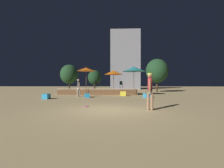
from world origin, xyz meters
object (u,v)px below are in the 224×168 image
at_px(person_1, 78,87).
at_px(person_0, 150,89).
at_px(patio_umbrella_1, 114,73).
at_px(cube_seat_3, 87,95).
at_px(frisbee_disc, 86,106).
at_px(background_tree_0, 69,74).
at_px(patio_umbrella_0, 86,69).
at_px(cube_seat_2, 147,95).
at_px(cube_seat_0, 123,94).
at_px(background_tree_2, 157,71).
at_px(background_tree_1, 95,78).
at_px(cube_seat_1, 46,96).
at_px(bistro_chair_0, 96,84).
at_px(patio_umbrella_2, 134,69).
at_px(bistro_chair_1, 121,84).

bearing_deg(person_1, person_0, -90.59).
relative_size(patio_umbrella_1, cube_seat_3, 5.02).
bearing_deg(frisbee_disc, background_tree_0, 110.56).
distance_m(patio_umbrella_0, cube_seat_2, 7.45).
distance_m(patio_umbrella_1, cube_seat_3, 4.71).
xyz_separation_m(cube_seat_0, frisbee_disc, (-2.38, -7.49, -0.22)).
bearing_deg(background_tree_2, person_1, -136.94).
xyz_separation_m(patio_umbrella_1, cube_seat_3, (-2.37, -3.32, -2.36)).
height_order(patio_umbrella_0, background_tree_1, background_tree_1).
distance_m(cube_seat_1, person_0, 9.14).
distance_m(patio_umbrella_1, bistro_chair_0, 3.09).
xyz_separation_m(patio_umbrella_2, background_tree_2, (4.27, 6.64, 0.34)).
height_order(cube_seat_1, background_tree_1, background_tree_1).
distance_m(person_0, background_tree_2, 16.76).
xyz_separation_m(cube_seat_0, background_tree_2, (5.47, 7.52, 3.02)).
bearing_deg(background_tree_2, cube_seat_2, -109.43).
bearing_deg(background_tree_0, frisbee_disc, -69.44).
height_order(bistro_chair_1, background_tree_1, background_tree_1).
xyz_separation_m(person_0, bistro_chair_1, (-1.14, 11.39, 0.21)).
distance_m(person_1, background_tree_0, 15.52).
bearing_deg(person_1, patio_umbrella_0, 46.91).
xyz_separation_m(cube_seat_3, background_tree_1, (-1.46, 14.06, 2.23)).
relative_size(cube_seat_1, bistro_chair_0, 0.63).
distance_m(cube_seat_3, background_tree_1, 14.32).
xyz_separation_m(cube_seat_2, bistro_chair_1, (-2.31, 4.84, 1.06)).
bearing_deg(patio_umbrella_2, background_tree_1, 118.87).
xyz_separation_m(patio_umbrella_0, frisbee_disc, (1.79, -8.45, -2.89)).
distance_m(bistro_chair_0, background_tree_1, 9.31).
xyz_separation_m(person_0, background_tree_1, (-5.88, 20.41, 1.39)).
height_order(patio_umbrella_1, patio_umbrella_2, patio_umbrella_2).
bearing_deg(cube_seat_0, bistro_chair_1, 93.31).
bearing_deg(patio_umbrella_2, person_0, -91.37).
xyz_separation_m(cube_seat_2, background_tree_2, (3.33, 9.44, 3.06)).
xyz_separation_m(patio_umbrella_0, cube_seat_0, (4.17, -0.96, -2.67)).
xyz_separation_m(cube_seat_1, cube_seat_3, (3.19, 1.34, -0.02)).
relative_size(frisbee_disc, background_tree_0, 0.05).
bearing_deg(cube_seat_0, person_0, -83.44).
relative_size(cube_seat_1, cube_seat_2, 0.79).
bearing_deg(patio_umbrella_0, cube_seat_3, -76.56).
relative_size(cube_seat_1, background_tree_1, 0.15).
bearing_deg(person_0, cube_seat_0, 108.43).
relative_size(patio_umbrella_1, bistro_chair_1, 3.18).
bearing_deg(cube_seat_1, person_0, -33.37).
relative_size(cube_seat_0, background_tree_0, 0.14).
bearing_deg(cube_seat_0, cube_seat_1, -152.43).
relative_size(person_1, bistro_chair_0, 1.94).
bearing_deg(bistro_chair_1, background_tree_2, 28.92).
height_order(patio_umbrella_2, background_tree_2, background_tree_2).
xyz_separation_m(person_1, bistro_chair_0, (1.02, 4.51, 0.31)).
bearing_deg(background_tree_1, patio_umbrella_0, -86.20).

